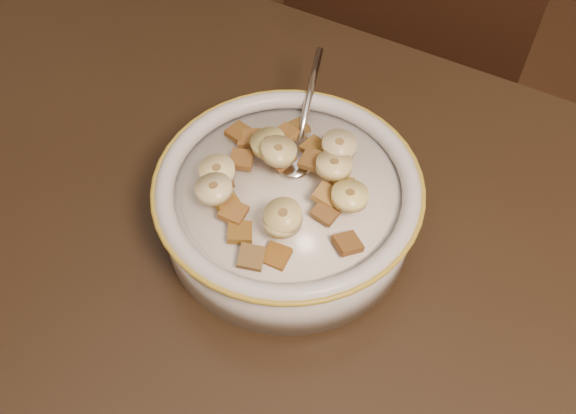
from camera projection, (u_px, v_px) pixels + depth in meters
The scene contains 39 objects.
table at pixel (230, 384), 0.53m from camera, with size 1.40×0.90×0.04m, color black.
chair at pixel (345, 170), 1.06m from camera, with size 0.39×0.39×0.87m, color black.
cereal_bowl at pixel (288, 209), 0.58m from camera, with size 0.23×0.23×0.05m, color silver.
milk at pixel (288, 190), 0.56m from camera, with size 0.19×0.19×0.00m, color beige.
spoon at pixel (296, 157), 0.58m from camera, with size 0.04×0.05×0.01m, color #BABABA.
cereal_square_0 at pixel (339, 188), 0.55m from camera, with size 0.02×0.02×0.01m, color #935D34.
cereal_square_1 at pixel (229, 205), 0.54m from camera, with size 0.02×0.02×0.01m, color brown.
cereal_square_2 at pixel (260, 142), 0.58m from camera, with size 0.02×0.02×0.01m, color #9D662E.
cereal_square_3 at pixel (249, 138), 0.58m from camera, with size 0.02×0.02×0.01m, color brown.
cereal_square_4 at pixel (276, 256), 0.52m from camera, with size 0.02×0.02×0.01m, color brown.
cereal_square_5 at pixel (315, 148), 0.58m from camera, with size 0.02×0.02×0.01m, color brown.
cereal_square_6 at pixel (221, 179), 0.55m from camera, with size 0.02×0.02×0.01m, color brown.
cereal_square_7 at pixel (251, 257), 0.51m from camera, with size 0.02×0.02×0.01m, color brown.
cereal_square_8 at pixel (344, 187), 0.55m from camera, with size 0.02×0.02×0.01m, color olive.
cereal_square_9 at pixel (327, 211), 0.53m from camera, with size 0.02×0.02×0.01m, color brown.
cereal_square_10 at pixel (269, 147), 0.57m from camera, with size 0.02×0.02×0.01m, color #946422.
cereal_square_11 at pixel (326, 195), 0.54m from camera, with size 0.02×0.02×0.01m, color olive.
cereal_square_12 at pixel (239, 132), 0.59m from camera, with size 0.02×0.02×0.01m, color brown.
cereal_square_13 at pixel (333, 147), 0.58m from camera, with size 0.02×0.02×0.01m, color brown.
cereal_square_14 at pixel (342, 199), 0.54m from camera, with size 0.02×0.02×0.01m, color olive.
cereal_square_15 at pixel (281, 158), 0.56m from camera, with size 0.02×0.02×0.01m, color brown.
cereal_square_16 at pixel (285, 134), 0.59m from camera, with size 0.02×0.02×0.01m, color olive.
cereal_square_17 at pixel (313, 160), 0.56m from camera, with size 0.02×0.02×0.01m, color brown.
cereal_square_18 at pixel (273, 143), 0.58m from camera, with size 0.02×0.02×0.01m, color brown.
cereal_square_19 at pixel (242, 159), 0.57m from camera, with size 0.02×0.02×0.01m, color brown.
cereal_square_20 at pixel (271, 144), 0.58m from camera, with size 0.02×0.02×0.01m, color brown.
cereal_square_21 at pixel (240, 232), 0.52m from camera, with size 0.02×0.02×0.01m, color brown.
cereal_square_22 at pixel (348, 243), 0.52m from camera, with size 0.02×0.02×0.01m, color brown.
cereal_square_23 at pixel (234, 212), 0.53m from camera, with size 0.02×0.02×0.01m, color brown.
cereal_square_24 at pixel (296, 128), 0.60m from camera, with size 0.02×0.02×0.01m, color brown.
banana_slice_0 at pixel (268, 143), 0.56m from camera, with size 0.03×0.03×0.01m, color #E4CE78.
banana_slice_1 at pixel (334, 165), 0.54m from camera, with size 0.03×0.03×0.01m, color #F0CF8B.
banana_slice_2 at pixel (214, 189), 0.53m from camera, with size 0.03×0.03×0.01m, color #FFE5A5.
banana_slice_3 at pixel (279, 151), 0.55m from camera, with size 0.03×0.03×0.01m, color tan.
banana_slice_4 at pixel (217, 171), 0.55m from camera, with size 0.03×0.03×0.01m, color #E9CF84.
banana_slice_5 at pixel (283, 216), 0.51m from camera, with size 0.03×0.03×0.01m, color #D9C370.
banana_slice_6 at pixel (282, 221), 0.51m from camera, with size 0.03×0.03×0.01m, color beige.
banana_slice_7 at pixel (350, 196), 0.53m from camera, with size 0.03×0.03×0.01m, color #FCED8B.
banana_slice_8 at pixel (339, 145), 0.56m from camera, with size 0.03×0.03×0.01m, color #DAC187.
Camera 1 is at (0.14, -0.15, 1.24)m, focal length 40.00 mm.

